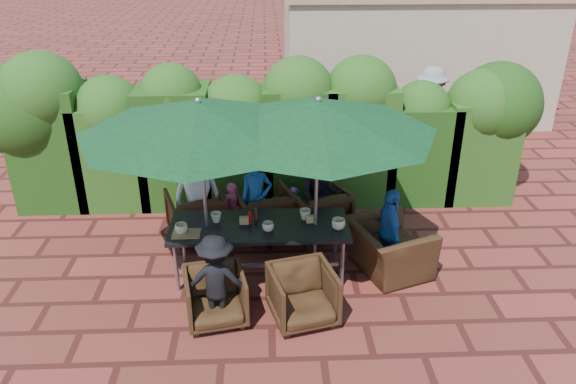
{
  "coord_description": "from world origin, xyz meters",
  "views": [
    {
      "loc": [
        -0.03,
        -6.38,
        4.29
      ],
      "look_at": [
        0.25,
        0.4,
        1.03
      ],
      "focal_mm": 35.0,
      "sensor_mm": 36.0,
      "label": 1
    }
  ],
  "objects_px": {
    "umbrella_left": "(199,118)",
    "chair_far_mid": "(264,211)",
    "chair_far_left": "(196,213)",
    "chair_far_right": "(317,210)",
    "chair_near_left": "(215,294)",
    "chair_end_right": "(389,240)",
    "dining_table": "(259,230)",
    "chair_near_right": "(303,293)",
    "umbrella_right": "(318,116)"
  },
  "relations": [
    {
      "from": "umbrella_left",
      "to": "chair_end_right",
      "type": "xyz_separation_m",
      "value": [
        2.41,
        0.02,
        -1.76
      ]
    },
    {
      "from": "chair_far_right",
      "to": "chair_near_right",
      "type": "relative_size",
      "value": 1.11
    },
    {
      "from": "dining_table",
      "to": "umbrella_left",
      "type": "relative_size",
      "value": 0.79
    },
    {
      "from": "chair_far_mid",
      "to": "chair_near_right",
      "type": "distance_m",
      "value": 2.09
    },
    {
      "from": "dining_table",
      "to": "chair_far_mid",
      "type": "xyz_separation_m",
      "value": [
        0.05,
        1.05,
        -0.27
      ]
    },
    {
      "from": "chair_far_left",
      "to": "chair_near_left",
      "type": "bearing_deg",
      "value": 84.02
    },
    {
      "from": "chair_far_right",
      "to": "chair_end_right",
      "type": "bearing_deg",
      "value": 106.51
    },
    {
      "from": "umbrella_right",
      "to": "chair_near_left",
      "type": "xyz_separation_m",
      "value": [
        -1.25,
        -0.94,
        -1.86
      ]
    },
    {
      "from": "chair_near_left",
      "to": "chair_near_right",
      "type": "height_order",
      "value": "chair_near_right"
    },
    {
      "from": "chair_near_left",
      "to": "chair_end_right",
      "type": "xyz_separation_m",
      "value": [
        2.25,
        0.97,
        0.1
      ]
    },
    {
      "from": "umbrella_right",
      "to": "chair_far_left",
      "type": "bearing_deg",
      "value": 148.57
    },
    {
      "from": "chair_far_mid",
      "to": "chair_near_left",
      "type": "bearing_deg",
      "value": 57.49
    },
    {
      "from": "chair_far_mid",
      "to": "chair_near_left",
      "type": "xyz_separation_m",
      "value": [
        -0.57,
        -2.01,
        -0.05
      ]
    },
    {
      "from": "chair_near_left",
      "to": "chair_end_right",
      "type": "bearing_deg",
      "value": 12.16
    },
    {
      "from": "chair_far_right",
      "to": "chair_end_right",
      "type": "xyz_separation_m",
      "value": [
        0.87,
        -1.02,
        0.05
      ]
    },
    {
      "from": "chair_far_left",
      "to": "chair_end_right",
      "type": "relative_size",
      "value": 0.77
    },
    {
      "from": "umbrella_left",
      "to": "chair_far_right",
      "type": "xyz_separation_m",
      "value": [
        1.54,
        1.04,
        -1.8
      ]
    },
    {
      "from": "chair_far_right",
      "to": "chair_end_right",
      "type": "distance_m",
      "value": 1.34
    },
    {
      "from": "chair_far_right",
      "to": "dining_table",
      "type": "bearing_deg",
      "value": 26.48
    },
    {
      "from": "umbrella_left",
      "to": "chair_near_left",
      "type": "relative_size",
      "value": 4.15
    },
    {
      "from": "umbrella_left",
      "to": "chair_far_mid",
      "type": "xyz_separation_m",
      "value": [
        0.73,
        1.05,
        -1.81
      ]
    },
    {
      "from": "umbrella_right",
      "to": "chair_end_right",
      "type": "relative_size",
      "value": 2.78
    },
    {
      "from": "umbrella_right",
      "to": "chair_far_mid",
      "type": "xyz_separation_m",
      "value": [
        -0.68,
        1.07,
        -1.81
      ]
    },
    {
      "from": "dining_table",
      "to": "chair_end_right",
      "type": "xyz_separation_m",
      "value": [
        1.73,
        0.02,
        -0.22
      ]
    },
    {
      "from": "umbrella_left",
      "to": "chair_near_right",
      "type": "height_order",
      "value": "umbrella_left"
    },
    {
      "from": "dining_table",
      "to": "chair_far_mid",
      "type": "bearing_deg",
      "value": 87.03
    },
    {
      "from": "chair_near_right",
      "to": "chair_end_right",
      "type": "bearing_deg",
      "value": 24.83
    },
    {
      "from": "chair_far_left",
      "to": "chair_near_left",
      "type": "height_order",
      "value": "chair_far_left"
    },
    {
      "from": "chair_far_mid",
      "to": "chair_near_right",
      "type": "height_order",
      "value": "chair_far_mid"
    },
    {
      "from": "umbrella_left",
      "to": "umbrella_right",
      "type": "distance_m",
      "value": 1.41
    },
    {
      "from": "dining_table",
      "to": "chair_far_mid",
      "type": "relative_size",
      "value": 2.87
    },
    {
      "from": "chair_near_left",
      "to": "umbrella_right",
      "type": "bearing_deg",
      "value": 25.77
    },
    {
      "from": "umbrella_right",
      "to": "chair_end_right",
      "type": "xyz_separation_m",
      "value": [
        1.0,
        0.03,
        -1.76
      ]
    },
    {
      "from": "umbrella_left",
      "to": "chair_far_left",
      "type": "bearing_deg",
      "value": 104.97
    },
    {
      "from": "umbrella_left",
      "to": "chair_far_mid",
      "type": "bearing_deg",
      "value": 55.16
    },
    {
      "from": "umbrella_left",
      "to": "chair_far_left",
      "type": "relative_size",
      "value": 3.62
    },
    {
      "from": "chair_far_left",
      "to": "chair_near_right",
      "type": "distance_m",
      "value": 2.48
    },
    {
      "from": "chair_near_right",
      "to": "chair_far_mid",
      "type": "bearing_deg",
      "value": 87.85
    },
    {
      "from": "chair_far_mid",
      "to": "chair_far_right",
      "type": "bearing_deg",
      "value": 162.45
    },
    {
      "from": "chair_far_right",
      "to": "chair_end_right",
      "type": "relative_size",
      "value": 0.79
    },
    {
      "from": "umbrella_left",
      "to": "chair_far_right",
      "type": "relative_size",
      "value": 3.56
    },
    {
      "from": "chair_far_left",
      "to": "chair_far_mid",
      "type": "xyz_separation_m",
      "value": [
        1.01,
        0.04,
        -0.0
      ]
    },
    {
      "from": "chair_far_mid",
      "to": "chair_end_right",
      "type": "relative_size",
      "value": 0.77
    },
    {
      "from": "chair_near_right",
      "to": "chair_end_right",
      "type": "relative_size",
      "value": 0.71
    },
    {
      "from": "chair_far_left",
      "to": "chair_far_right",
      "type": "height_order",
      "value": "chair_far_right"
    },
    {
      "from": "chair_far_left",
      "to": "chair_far_mid",
      "type": "height_order",
      "value": "chair_far_left"
    },
    {
      "from": "dining_table",
      "to": "chair_far_right",
      "type": "distance_m",
      "value": 1.37
    },
    {
      "from": "umbrella_left",
      "to": "umbrella_right",
      "type": "bearing_deg",
      "value": -0.44
    },
    {
      "from": "chair_far_right",
      "to": "chair_near_left",
      "type": "xyz_separation_m",
      "value": [
        -1.38,
        -2.0,
        -0.06
      ]
    },
    {
      "from": "umbrella_right",
      "to": "chair_near_left",
      "type": "distance_m",
      "value": 2.43
    }
  ]
}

